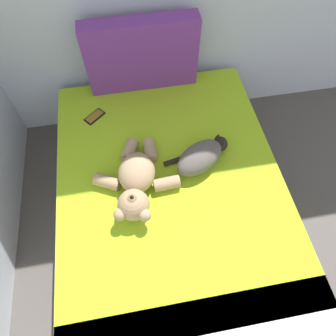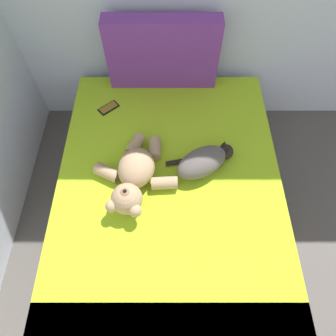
% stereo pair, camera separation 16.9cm
% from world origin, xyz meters
% --- Properties ---
extents(bed, '(1.47, 2.01, 0.50)m').
position_xyz_m(bed, '(1.14, 2.99, 0.25)').
color(bed, '#9E7A56').
rests_on(bed, ground_plane).
extents(patterned_cushion, '(0.79, 0.13, 0.53)m').
position_xyz_m(patterned_cushion, '(1.09, 3.90, 0.76)').
color(patterned_cushion, '#72338C').
rests_on(patterned_cushion, bed).
extents(cat, '(0.44, 0.34, 0.15)m').
position_xyz_m(cat, '(1.36, 3.12, 0.57)').
color(cat, '#59514C').
rests_on(cat, bed).
extents(teddy_bear, '(0.53, 0.62, 0.20)m').
position_xyz_m(teddy_bear, '(0.92, 2.99, 0.58)').
color(teddy_bear, tan).
rests_on(teddy_bear, bed).
extents(cell_phone, '(0.16, 0.15, 0.01)m').
position_xyz_m(cell_phone, '(0.69, 3.63, 0.50)').
color(cell_phone, black).
rests_on(cell_phone, bed).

